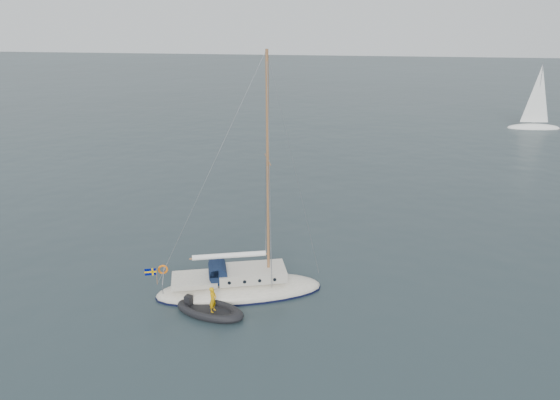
# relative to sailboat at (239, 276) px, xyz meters

# --- Properties ---
(ground) EXTENTS (300.00, 300.00, 0.00)m
(ground) POSITION_rel_sailboat_xyz_m (3.26, -0.61, -0.96)
(ground) COLOR black
(ground) RESTS_ON ground
(sailboat) EXTENTS (8.87, 2.66, 12.63)m
(sailboat) POSITION_rel_sailboat_xyz_m (0.00, 0.00, 0.00)
(sailboat) COLOR white
(sailboat) RESTS_ON ground
(dinghy) EXTENTS (2.57, 1.16, 0.37)m
(dinghy) POSITION_rel_sailboat_xyz_m (-0.86, 0.78, -0.79)
(dinghy) COLOR #4B4B50
(dinghy) RESTS_ON ground
(rib) EXTENTS (3.53, 1.60, 1.45)m
(rib) POSITION_rel_sailboat_xyz_m (-0.99, -2.14, -0.73)
(rib) COLOR black
(rib) RESTS_ON ground
(distant_yacht_c) EXTENTS (6.25, 3.33, 8.28)m
(distant_yacht_c) POSITION_rel_sailboat_xyz_m (26.60, 44.73, 2.58)
(distant_yacht_c) COLOR white
(distant_yacht_c) RESTS_ON ground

